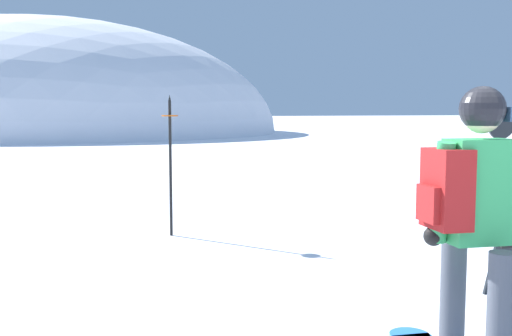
# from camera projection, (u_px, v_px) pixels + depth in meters

# --- Properties ---
(ridge_peak_main) EXTENTS (31.89, 28.70, 15.49)m
(ridge_peak_main) POSITION_uv_depth(u_px,v_px,m) (46.00, 133.00, 41.30)
(ridge_peak_main) COLOR white
(ridge_peak_main) RESTS_ON ground
(snowboarder_main) EXTENTS (0.65, 1.82, 1.71)m
(snowboarder_main) POSITION_uv_depth(u_px,v_px,m) (473.00, 230.00, 3.35)
(snowboarder_main) COLOR blue
(snowboarder_main) RESTS_ON ground
(piste_marker_near) EXTENTS (0.20, 0.20, 1.77)m
(piste_marker_near) POSITION_uv_depth(u_px,v_px,m) (170.00, 156.00, 7.53)
(piste_marker_near) COLOR black
(piste_marker_near) RESTS_ON ground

